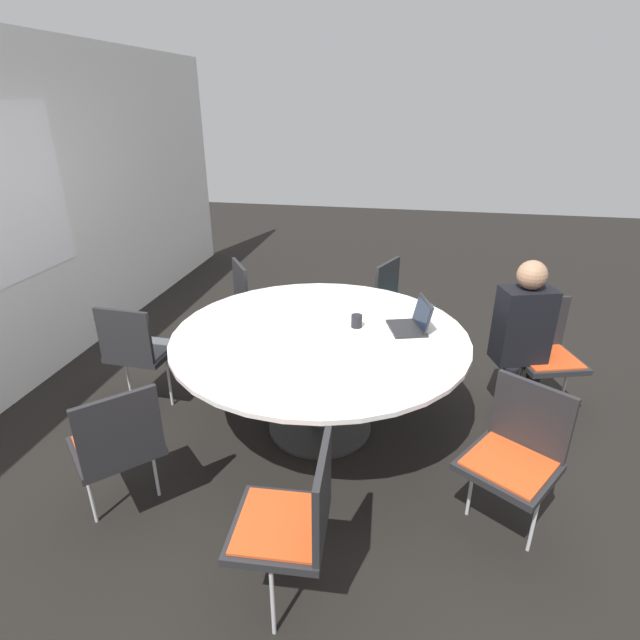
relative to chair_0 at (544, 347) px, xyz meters
name	(u,v)px	position (x,y,z in m)	size (l,w,h in m)	color
ground_plane	(320,426)	(-0.56, 1.58, -0.52)	(16.00, 16.00, 0.00)	black
conference_table	(320,347)	(-0.56, 1.58, 0.13)	(1.99, 1.99, 0.76)	#333333
chair_0	(544,347)	(0.00, 0.00, 0.00)	(0.53, 0.54, 0.87)	#262628
chair_1	(399,301)	(0.73, 1.10, 0.00)	(0.57, 0.56, 0.87)	#262628
chair_2	(255,298)	(0.55, 2.41, 0.00)	(0.60, 0.59, 0.87)	#262628
chair_3	(137,347)	(-0.56, 2.97, 0.00)	(0.44, 0.46, 0.87)	#262628
chair_4	(118,441)	(-1.60, 2.49, 0.00)	(0.61, 0.61, 0.87)	#262628
chair_5	(294,516)	(-1.94, 1.44, 0.00)	(0.46, 0.44, 0.87)	#262628
chair_6	(516,450)	(-1.27, 0.40, 0.00)	(0.59, 0.60, 0.87)	#262628
person_0	(523,330)	(-0.15, 0.20, 0.19)	(0.33, 0.41, 1.22)	black
laptop	(413,322)	(-0.37, 0.97, 0.29)	(0.35, 0.32, 0.21)	#232326
coffee_cup	(357,321)	(-0.41, 1.36, 0.28)	(0.08, 0.08, 0.09)	black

